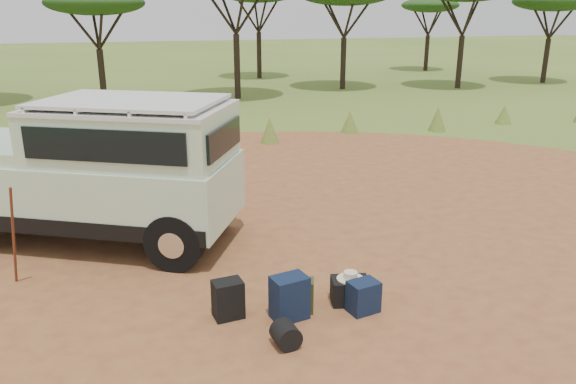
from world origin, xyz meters
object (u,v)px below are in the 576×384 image
object	(u,v)px
walking_staff	(14,237)
backpack_black	(228,299)
duffel_navy	(363,297)
backpack_navy	(289,298)
hard_case	(350,291)
safari_vehicle	(98,174)
backpack_olive	(301,296)

from	to	relation	value
walking_staff	backpack_black	size ratio (longest dim) A/B	3.11
walking_staff	duffel_navy	world-z (taller)	walking_staff
backpack_navy	hard_case	world-z (taller)	backpack_navy
backpack_black	hard_case	xyz separation A→B (m)	(1.73, -0.11, -0.09)
backpack_navy	duffel_navy	world-z (taller)	backpack_navy
safari_vehicle	backpack_navy	world-z (taller)	safari_vehicle
duffel_navy	hard_case	world-z (taller)	duffel_navy
backpack_olive	backpack_navy	bearing A→B (deg)	-127.69
backpack_navy	duffel_navy	xyz separation A→B (m)	(1.02, -0.14, -0.08)
walking_staff	backpack_navy	bearing A→B (deg)	-55.70
safari_vehicle	backpack_black	xyz separation A→B (m)	(1.62, -3.34, -0.97)
safari_vehicle	duffel_navy	distance (m)	5.18
hard_case	backpack_black	bearing A→B (deg)	-170.54
backpack_navy	backpack_olive	xyz separation A→B (m)	(0.21, 0.14, -0.07)
backpack_olive	hard_case	size ratio (longest dim) A/B	0.91
duffel_navy	hard_case	xyz separation A→B (m)	(-0.07, 0.29, -0.04)
backpack_olive	backpack_black	bearing A→B (deg)	-167.25
backpack_navy	backpack_olive	bearing A→B (deg)	20.97
backpack_black	duffel_navy	world-z (taller)	backpack_black
backpack_black	hard_case	distance (m)	1.74
backpack_black	backpack_navy	bearing A→B (deg)	-24.53
duffel_navy	backpack_navy	bearing A→B (deg)	161.18
backpack_navy	duffel_navy	distance (m)	1.03
hard_case	duffel_navy	bearing A→B (deg)	-62.58
duffel_navy	hard_case	size ratio (longest dim) A/B	0.87
safari_vehicle	duffel_navy	bearing A→B (deg)	-19.35
walking_staff	hard_case	size ratio (longest dim) A/B	3.23
walking_staff	backpack_navy	xyz separation A→B (m)	(3.61, -2.05, -0.51)
backpack_black	backpack_navy	distance (m)	0.83
backpack_black	duffel_navy	bearing A→B (deg)	-18.57
duffel_navy	hard_case	bearing A→B (deg)	93.20
safari_vehicle	backpack_black	world-z (taller)	safari_vehicle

